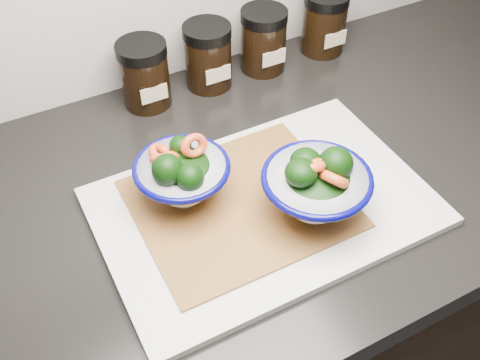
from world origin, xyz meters
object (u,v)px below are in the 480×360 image
bowl_right (316,186)px  spice_jar_d (324,23)px  cutting_board (264,206)px  bowl_left (182,175)px  spice_jar_a (145,74)px  spice_jar_b (208,56)px  spice_jar_c (263,40)px

bowl_right → spice_jar_d: bowl_right is taller
cutting_board → bowl_left: bowl_left is taller
bowl_right → spice_jar_d: bearing=54.7°
spice_jar_a → spice_jar_b: bearing=0.0°
cutting_board → spice_jar_d: bearing=45.6°
spice_jar_b → cutting_board: bearing=-101.3°
bowl_right → spice_jar_c: 0.37m
cutting_board → bowl_right: 0.09m
cutting_board → bowl_left: (-0.09, 0.06, 0.05)m
bowl_left → spice_jar_d: size_ratio=1.16×
bowl_right → spice_jar_a: bowl_right is taller
spice_jar_b → spice_jar_a: bearing=180.0°
cutting_board → spice_jar_d: size_ratio=3.98×
bowl_right → spice_jar_a: bearing=106.8°
spice_jar_b → spice_jar_c: (0.11, 0.00, 0.00)m
spice_jar_a → bowl_left: bearing=-99.5°
bowl_left → bowl_right: bearing=-35.7°
spice_jar_b → spice_jar_c: same height
spice_jar_c → spice_jar_d: bearing=0.0°
cutting_board → spice_jar_a: size_ratio=3.98×
cutting_board → bowl_left: 0.12m
bowl_right → spice_jar_c: size_ratio=1.29×
spice_jar_b → spice_jar_d: size_ratio=1.00×
spice_jar_a → spice_jar_b: size_ratio=1.00×
spice_jar_a → spice_jar_b: 0.11m
cutting_board → spice_jar_b: size_ratio=3.98×
bowl_right → spice_jar_a: 0.36m
spice_jar_b → spice_jar_c: bearing=0.0°
bowl_left → spice_jar_b: (0.16, 0.24, -0.00)m
spice_jar_a → spice_jar_b: same height
spice_jar_c → spice_jar_a: bearing=180.0°
spice_jar_b → bowl_left: bearing=-122.5°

